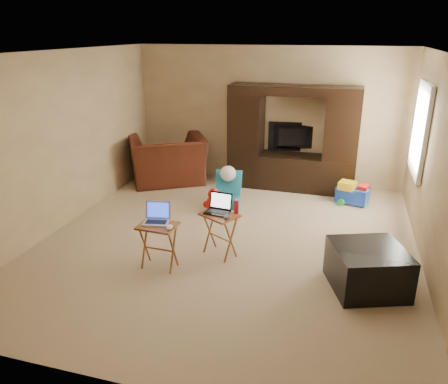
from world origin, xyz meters
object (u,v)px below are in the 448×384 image
(plush_toy, at_px, (214,200))
(water_bottle, at_px, (236,207))
(entertainment_center, at_px, (292,138))
(mouse_left, at_px, (169,227))
(television, at_px, (294,138))
(push_toy, at_px, (352,193))
(laptop_left, at_px, (156,214))
(ottoman, at_px, (368,268))
(recliner, at_px, (168,159))
(laptop_right, at_px, (217,204))
(tray_table_right, at_px, (220,235))
(mouse_right, at_px, (227,217))
(child_rocker, at_px, (226,189))
(tray_table_left, at_px, (159,246))

(plush_toy, distance_m, water_bottle, 1.52)
(entertainment_center, bearing_deg, mouse_left, -105.04)
(television, distance_m, mouse_left, 3.77)
(entertainment_center, height_order, push_toy, entertainment_center)
(push_toy, relative_size, laptop_left, 1.73)
(ottoman, relative_size, water_bottle, 4.34)
(television, distance_m, recliner, 2.40)
(laptop_right, bearing_deg, entertainment_center, 85.73)
(television, xyz_separation_m, laptop_left, (-1.16, -3.54, -0.20))
(laptop_right, height_order, mouse_left, laptop_right)
(laptop_left, bearing_deg, television, 61.52)
(television, relative_size, water_bottle, 5.34)
(laptop_right, bearing_deg, television, 86.52)
(tray_table_right, relative_size, mouse_right, 4.92)
(tray_table_right, height_order, water_bottle, water_bottle)
(laptop_left, distance_m, water_bottle, 1.02)
(mouse_right, bearing_deg, child_rocker, 106.31)
(ottoman, relative_size, tray_table_left, 1.34)
(entertainment_center, xyz_separation_m, recliner, (-2.30, -0.32, -0.48))
(plush_toy, xyz_separation_m, water_bottle, (0.69, -1.27, 0.46))
(child_rocker, xyz_separation_m, laptop_right, (0.35, -1.64, 0.41))
(ottoman, distance_m, tray_table_right, 1.84)
(laptop_right, distance_m, mouse_left, 0.73)
(laptop_left, bearing_deg, entertainment_center, 60.39)
(mouse_right, bearing_deg, tray_table_right, 137.69)
(mouse_left, relative_size, water_bottle, 0.66)
(water_bottle, bearing_deg, entertainment_center, 83.38)
(plush_toy, bearing_deg, push_toy, 24.62)
(laptop_left, bearing_deg, laptop_right, 29.13)
(ottoman, height_order, laptop_left, laptop_left)
(plush_toy, relative_size, push_toy, 0.77)
(television, height_order, mouse_right, television)
(child_rocker, height_order, tray_table_left, same)
(push_toy, xyz_separation_m, mouse_left, (-2.07, -2.90, 0.40))
(push_toy, bearing_deg, tray_table_right, -108.08)
(child_rocker, relative_size, water_bottle, 3.24)
(television, relative_size, tray_table_right, 1.64)
(child_rocker, distance_m, tray_table_left, 2.19)
(mouse_left, bearing_deg, plush_toy, 91.88)
(television, distance_m, tray_table_right, 3.16)
(recliner, relative_size, tray_table_right, 2.39)
(recliner, height_order, mouse_right, recliner)
(mouse_left, bearing_deg, laptop_left, 154.92)
(entertainment_center, bearing_deg, laptop_left, -108.84)
(plush_toy, bearing_deg, entertainment_center, 55.72)
(child_rocker, relative_size, ottoman, 0.75)
(mouse_right, bearing_deg, tray_table_left, -152.33)
(television, distance_m, plush_toy, 2.10)
(television, xyz_separation_m, laptop_right, (-0.55, -3.03, -0.20))
(mouse_left, distance_m, mouse_right, 0.73)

